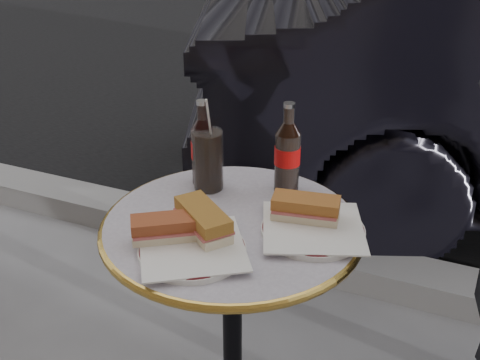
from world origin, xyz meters
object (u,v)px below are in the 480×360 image
at_px(bistro_table, 232,341).
at_px(plate_left, 192,250).
at_px(cola_bottle_left, 203,143).
at_px(cola_bottle_right, 288,148).
at_px(cola_glass, 208,160).
at_px(plate_right, 313,230).

distance_m(bistro_table, plate_left, 0.40).
relative_size(cola_bottle_left, cola_bottle_right, 0.96).
xyz_separation_m(cola_bottle_right, cola_glass, (-0.19, -0.07, -0.04)).
xyz_separation_m(bistro_table, cola_glass, (-0.13, 0.13, 0.45)).
bearing_deg(plate_right, cola_glass, 161.73).
xyz_separation_m(plate_right, cola_bottle_left, (-0.34, 0.13, 0.11)).
bearing_deg(cola_bottle_right, bistro_table, -107.47).
height_order(bistro_table, cola_bottle_left, cola_bottle_left).
distance_m(bistro_table, cola_bottle_right, 0.53).
height_order(plate_left, plate_right, same).
bearing_deg(plate_left, cola_bottle_right, 75.96).
bearing_deg(bistro_table, plate_right, 8.94).
height_order(bistro_table, plate_left, plate_left).
distance_m(plate_right, cola_glass, 0.34).
xyz_separation_m(plate_left, cola_bottle_left, (-0.12, 0.31, 0.11)).
bearing_deg(cola_glass, plate_left, -70.65).
distance_m(plate_left, plate_right, 0.28).
distance_m(plate_left, cola_glass, 0.31).
height_order(plate_right, cola_bottle_left, cola_bottle_left).
bearing_deg(plate_left, bistro_table, 80.72).
relative_size(plate_right, cola_glass, 1.47).
height_order(bistro_table, cola_bottle_right, cola_bottle_right).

